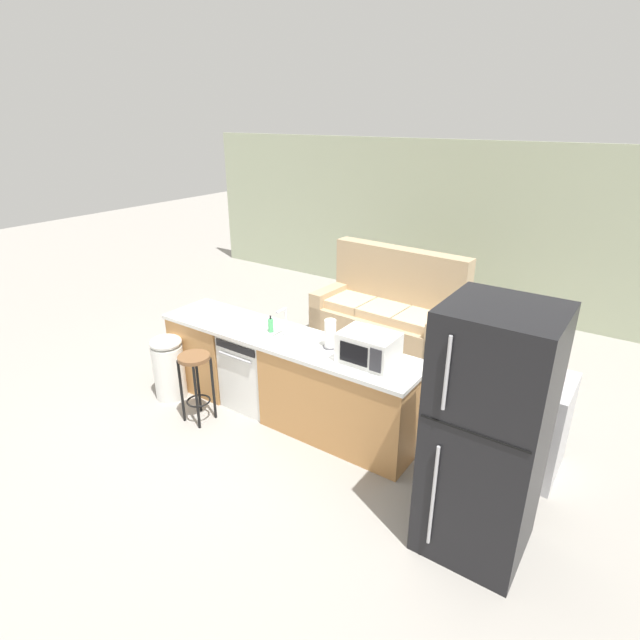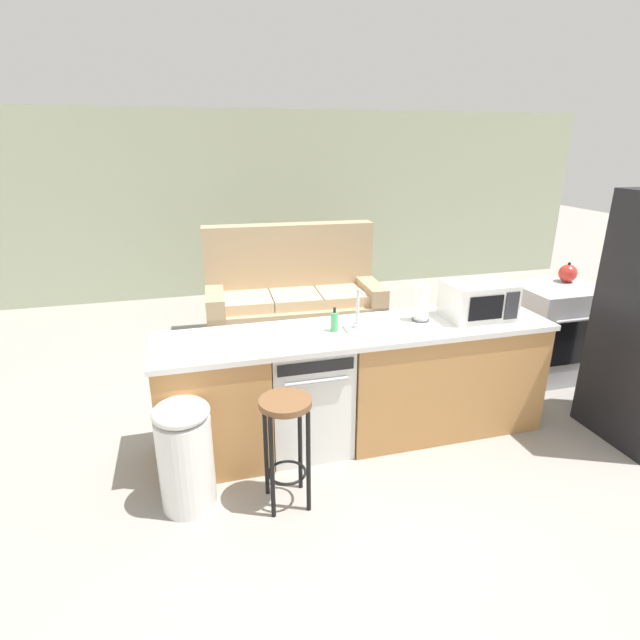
# 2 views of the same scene
# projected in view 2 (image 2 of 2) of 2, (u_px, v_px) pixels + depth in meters

# --- Properties ---
(ground_plane) EXTENTS (24.00, 24.00, 0.00)m
(ground_plane) POSITION_uv_depth(u_px,v_px,m) (338.00, 438.00, 3.90)
(ground_plane) COLOR gray
(wall_back) EXTENTS (10.00, 0.06, 2.60)m
(wall_back) POSITION_uv_depth(u_px,v_px,m) (274.00, 204.00, 7.33)
(wall_back) COLOR #A8B293
(wall_back) RESTS_ON ground_plane
(kitchen_counter) EXTENTS (2.94, 0.66, 0.90)m
(kitchen_counter) POSITION_uv_depth(u_px,v_px,m) (368.00, 387.00, 3.81)
(kitchen_counter) COLOR #B77F47
(kitchen_counter) RESTS_ON ground_plane
(dishwasher) EXTENTS (0.58, 0.61, 0.84)m
(dishwasher) POSITION_uv_depth(u_px,v_px,m) (306.00, 395.00, 3.69)
(dishwasher) COLOR white
(dishwasher) RESTS_ON ground_plane
(stove_range) EXTENTS (0.76, 0.68, 0.90)m
(stove_range) POSITION_uv_depth(u_px,v_px,m) (554.00, 331.00, 4.82)
(stove_range) COLOR #B7B7BC
(stove_range) RESTS_ON ground_plane
(microwave) EXTENTS (0.50, 0.37, 0.28)m
(microwave) POSITION_uv_depth(u_px,v_px,m) (478.00, 300.00, 3.81)
(microwave) COLOR white
(microwave) RESTS_ON kitchen_counter
(sink_faucet) EXTENTS (0.07, 0.18, 0.30)m
(sink_faucet) POSITION_uv_depth(u_px,v_px,m) (358.00, 311.00, 3.60)
(sink_faucet) COLOR silver
(sink_faucet) RESTS_ON kitchen_counter
(paper_towel_roll) EXTENTS (0.14, 0.14, 0.28)m
(paper_towel_roll) POSITION_uv_depth(u_px,v_px,m) (422.00, 303.00, 3.75)
(paper_towel_roll) COLOR #4C4C51
(paper_towel_roll) RESTS_ON kitchen_counter
(soap_bottle) EXTENTS (0.06, 0.06, 0.18)m
(soap_bottle) POSITION_uv_depth(u_px,v_px,m) (334.00, 321.00, 3.57)
(soap_bottle) COLOR #4CB266
(soap_bottle) RESTS_ON kitchen_counter
(kettle) EXTENTS (0.21, 0.17, 0.19)m
(kettle) POSITION_uv_depth(u_px,v_px,m) (568.00, 273.00, 4.80)
(kettle) COLOR red
(kettle) RESTS_ON stove_range
(bar_stool) EXTENTS (0.32, 0.32, 0.74)m
(bar_stool) POSITION_uv_depth(u_px,v_px,m) (286.00, 429.00, 3.04)
(bar_stool) COLOR brown
(bar_stool) RESTS_ON ground_plane
(trash_bin) EXTENTS (0.35, 0.35, 0.74)m
(trash_bin) POSITION_uv_depth(u_px,v_px,m) (185.00, 454.00, 3.07)
(trash_bin) COLOR white
(trash_bin) RESTS_ON ground_plane
(couch) EXTENTS (2.04, 1.00, 1.27)m
(couch) POSITION_uv_depth(u_px,v_px,m) (293.00, 301.00, 5.91)
(couch) COLOR tan
(couch) RESTS_ON ground_plane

